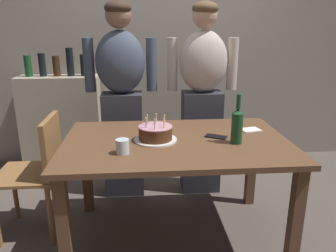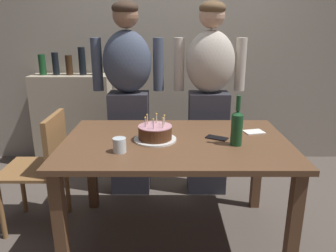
{
  "view_description": "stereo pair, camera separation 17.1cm",
  "coord_description": "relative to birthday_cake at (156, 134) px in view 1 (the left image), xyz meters",
  "views": [
    {
      "loc": [
        -0.22,
        -2.06,
        1.48
      ],
      "look_at": [
        -0.06,
        -0.0,
        0.84
      ],
      "focal_mm": 35.12,
      "sensor_mm": 36.0,
      "label": 1
    },
    {
      "loc": [
        -0.05,
        -2.06,
        1.48
      ],
      "look_at": [
        -0.06,
        -0.0,
        0.84
      ],
      "focal_mm": 35.12,
      "sensor_mm": 36.0,
      "label": 2
    }
  ],
  "objects": [
    {
      "name": "water_glass_near",
      "position": [
        -0.21,
        -0.21,
        -0.0
      ],
      "size": [
        0.08,
        0.08,
        0.09
      ],
      "primitive_type": "cylinder",
      "color": "silver",
      "rests_on": "dining_table"
    },
    {
      "name": "shelf_cabinet",
      "position": [
        -0.93,
        1.33,
        -0.28
      ],
      "size": [
        0.81,
        0.3,
        1.26
      ],
      "color": "tan",
      "rests_on": "ground_plane"
    },
    {
      "name": "dining_chair",
      "position": [
        -0.82,
        0.15,
        -0.27
      ],
      "size": [
        0.42,
        0.42,
        0.87
      ],
      "rotation": [
        0.0,
        0.0,
        -1.57
      ],
      "color": "olive",
      "rests_on": "ground_plane"
    },
    {
      "name": "back_wall",
      "position": [
        0.14,
        1.55,
        0.51
      ],
      "size": [
        5.2,
        0.1,
        2.6
      ],
      "primitive_type": "cube",
      "color": "#9E9384",
      "rests_on": "ground_plane"
    },
    {
      "name": "dining_table",
      "position": [
        0.14,
        0.0,
        -0.14
      ],
      "size": [
        1.5,
        0.96,
        0.74
      ],
      "color": "brown",
      "rests_on": "ground_plane"
    },
    {
      "name": "napkin_stack",
      "position": [
        0.7,
        0.17,
        -0.04
      ],
      "size": [
        0.16,
        0.13,
        0.01
      ],
      "primitive_type": "cube",
      "rotation": [
        0.0,
        0.0,
        0.24
      ],
      "color": "white",
      "rests_on": "dining_table"
    },
    {
      "name": "person_woman_cardigan",
      "position": [
        0.44,
        0.72,
        0.09
      ],
      "size": [
        0.61,
        0.27,
        1.66
      ],
      "rotation": [
        0.0,
        0.0,
        3.14
      ],
      "color": "#33333D",
      "rests_on": "ground_plane"
    },
    {
      "name": "ground_plane",
      "position": [
        0.14,
        0.0,
        -0.79
      ],
      "size": [
        10.0,
        10.0,
        0.0
      ],
      "primitive_type": "plane",
      "color": "#564C44"
    },
    {
      "name": "cell_phone",
      "position": [
        0.42,
        0.04,
        -0.04
      ],
      "size": [
        0.16,
        0.13,
        0.01
      ],
      "primitive_type": "cube",
      "rotation": [
        0.0,
        0.0,
        -0.51
      ],
      "color": "black",
      "rests_on": "dining_table"
    },
    {
      "name": "person_man_bearded",
      "position": [
        -0.26,
        0.72,
        0.09
      ],
      "size": [
        0.61,
        0.27,
        1.66
      ],
      "rotation": [
        0.0,
        0.0,
        3.14
      ],
      "color": "#33333D",
      "rests_on": "ground_plane"
    },
    {
      "name": "wine_bottle",
      "position": [
        0.52,
        -0.08,
        0.07
      ],
      "size": [
        0.07,
        0.07,
        0.32
      ],
      "color": "#194723",
      "rests_on": "dining_table"
    },
    {
      "name": "birthday_cake",
      "position": [
        0.0,
        0.0,
        0.0
      ],
      "size": [
        0.28,
        0.28,
        0.17
      ],
      "color": "white",
      "rests_on": "dining_table"
    }
  ]
}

